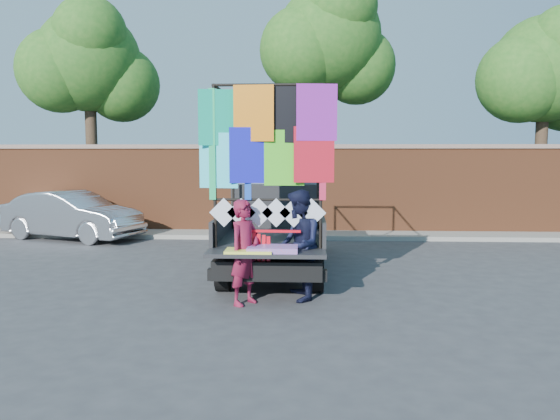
{
  "coord_description": "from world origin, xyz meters",
  "views": [
    {
      "loc": [
        0.34,
        -8.95,
        2.37
      ],
      "look_at": [
        -0.1,
        0.13,
        1.41
      ],
      "focal_mm": 35.0,
      "sensor_mm": 36.0,
      "label": 1
    }
  ],
  "objects_px": {
    "pickup_truck": "(277,225)",
    "sedan": "(72,215)",
    "man": "(298,245)",
    "woman": "(245,252)"
  },
  "relations": [
    {
      "from": "pickup_truck",
      "to": "man",
      "type": "bearing_deg",
      "value": -79.5
    },
    {
      "from": "pickup_truck",
      "to": "man",
      "type": "distance_m",
      "value": 2.72
    },
    {
      "from": "pickup_truck",
      "to": "man",
      "type": "height_order",
      "value": "pickup_truck"
    },
    {
      "from": "pickup_truck",
      "to": "sedan",
      "type": "relative_size",
      "value": 1.36
    },
    {
      "from": "man",
      "to": "sedan",
      "type": "bearing_deg",
      "value": -141.38
    },
    {
      "from": "man",
      "to": "woman",
      "type": "bearing_deg",
      "value": -78.61
    },
    {
      "from": "woman",
      "to": "man",
      "type": "distance_m",
      "value": 0.88
    },
    {
      "from": "sedan",
      "to": "woman",
      "type": "height_order",
      "value": "woman"
    },
    {
      "from": "pickup_truck",
      "to": "woman",
      "type": "xyz_separation_m",
      "value": [
        -0.33,
        -2.97,
        -0.05
      ]
    },
    {
      "from": "woman",
      "to": "sedan",
      "type": "bearing_deg",
      "value": 76.17
    }
  ]
}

